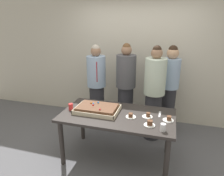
% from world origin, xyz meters
% --- Properties ---
extents(ground_plane, '(12.00, 12.00, 0.00)m').
position_xyz_m(ground_plane, '(0.00, 0.00, 0.00)').
color(ground_plane, '#5B5B60').
extents(interior_back_panel, '(8.00, 0.12, 3.00)m').
position_xyz_m(interior_back_panel, '(0.00, 1.60, 1.50)').
color(interior_back_panel, beige).
rests_on(interior_back_panel, ground_plane).
extents(party_table, '(1.68, 0.90, 0.78)m').
position_xyz_m(party_table, '(0.00, 0.00, 0.68)').
color(party_table, '#2D2826').
rests_on(party_table, ground_plane).
extents(sheet_cake, '(0.66, 0.45, 0.11)m').
position_xyz_m(sheet_cake, '(-0.32, 0.01, 0.82)').
color(sheet_cake, beige).
rests_on(sheet_cake, party_table).
extents(plated_slice_near_left, '(0.15, 0.15, 0.07)m').
position_xyz_m(plated_slice_near_left, '(0.50, -0.21, 0.80)').
color(plated_slice_near_left, white).
rests_on(plated_slice_near_left, party_table).
extents(plated_slice_near_right, '(0.15, 0.15, 0.07)m').
position_xyz_m(plated_slice_near_right, '(0.74, 0.00, 0.80)').
color(plated_slice_near_right, white).
rests_on(plated_slice_near_right, party_table).
extents(plated_slice_far_left, '(0.15, 0.15, 0.07)m').
position_xyz_m(plated_slice_far_left, '(0.44, 0.03, 0.79)').
color(plated_slice_far_left, white).
rests_on(plated_slice_far_left, party_table).
extents(plated_slice_far_right, '(0.15, 0.15, 0.06)m').
position_xyz_m(plated_slice_far_right, '(0.21, -0.05, 0.79)').
color(plated_slice_far_right, white).
rests_on(plated_slice_far_right, party_table).
extents(drink_cup_nearest, '(0.07, 0.07, 0.10)m').
position_xyz_m(drink_cup_nearest, '(-0.74, -0.05, 0.83)').
color(drink_cup_nearest, red).
rests_on(drink_cup_nearest, party_table).
extents(drink_cup_middle, '(0.07, 0.07, 0.10)m').
position_xyz_m(drink_cup_middle, '(0.68, -0.31, 0.83)').
color(drink_cup_middle, white).
rests_on(drink_cup_middle, party_table).
extents(cake_server_utensil, '(0.03, 0.20, 0.01)m').
position_xyz_m(cake_server_utensil, '(0.61, 0.16, 0.78)').
color(cake_server_utensil, silver).
rests_on(cake_server_utensil, party_table).
extents(person_serving_front, '(0.37, 0.37, 1.72)m').
position_xyz_m(person_serving_front, '(0.46, 0.78, 0.88)').
color(person_serving_front, '#28282D').
rests_on(person_serving_front, ground_plane).
extents(person_green_shirt_behind, '(0.37, 0.37, 1.72)m').
position_xyz_m(person_green_shirt_behind, '(-0.10, 0.97, 0.88)').
color(person_green_shirt_behind, '#28282D').
rests_on(person_green_shirt_behind, ground_plane).
extents(person_striped_tie_right, '(0.36, 0.36, 1.68)m').
position_xyz_m(person_striped_tie_right, '(-0.67, 0.92, 0.86)').
color(person_striped_tie_right, '#28282D').
rests_on(person_striped_tie_right, ground_plane).
extents(person_left_edge_reaching, '(0.33, 0.33, 1.68)m').
position_xyz_m(person_left_edge_reaching, '(0.71, 1.17, 0.88)').
color(person_left_edge_reaching, '#28282D').
rests_on(person_left_edge_reaching, ground_plane).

